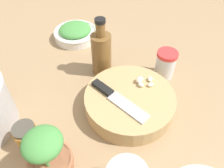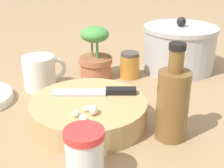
% 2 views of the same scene
% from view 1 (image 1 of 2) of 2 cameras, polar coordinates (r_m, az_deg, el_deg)
% --- Properties ---
extents(ground_plane, '(5.00, 5.00, 0.00)m').
position_cam_1_polar(ground_plane, '(0.67, -2.73, -3.42)').
color(ground_plane, '#997A56').
extents(cutting_board, '(0.25, 0.25, 0.05)m').
position_cam_1_polar(cutting_board, '(0.62, 4.59, -4.60)').
color(cutting_board, tan).
rests_on(cutting_board, ground_plane).
extents(chef_knife, '(0.15, 0.15, 0.01)m').
position_cam_1_polar(chef_knife, '(0.59, 0.85, -3.49)').
color(chef_knife, black).
rests_on(chef_knife, cutting_board).
extents(garlic_cloves, '(0.04, 0.06, 0.02)m').
position_cam_1_polar(garlic_cloves, '(0.63, 8.24, 0.73)').
color(garlic_cloves, silver).
rests_on(garlic_cloves, cutting_board).
extents(herb_bowl, '(0.17, 0.17, 0.06)m').
position_cam_1_polar(herb_bowl, '(0.90, -9.53, 13.12)').
color(herb_bowl, silver).
rests_on(herb_bowl, ground_plane).
extents(spice_jar, '(0.07, 0.07, 0.09)m').
position_cam_1_polar(spice_jar, '(0.72, 13.77, 5.06)').
color(spice_jar, silver).
rests_on(spice_jar, ground_plane).
extents(honey_jar, '(0.06, 0.06, 0.08)m').
position_cam_1_polar(honey_jar, '(0.58, -21.22, -12.71)').
color(honey_jar, '#BC7A2D').
rests_on(honey_jar, ground_plane).
extents(oil_bottle, '(0.06, 0.06, 0.20)m').
position_cam_1_polar(oil_bottle, '(0.70, -2.92, 8.13)').
color(oil_bottle, brown).
rests_on(oil_bottle, ground_plane).
extents(potted_herb, '(0.10, 0.10, 0.15)m').
position_cam_1_polar(potted_herb, '(0.50, -16.08, -18.25)').
color(potted_herb, '#B26B47').
rests_on(potted_herb, ground_plane).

